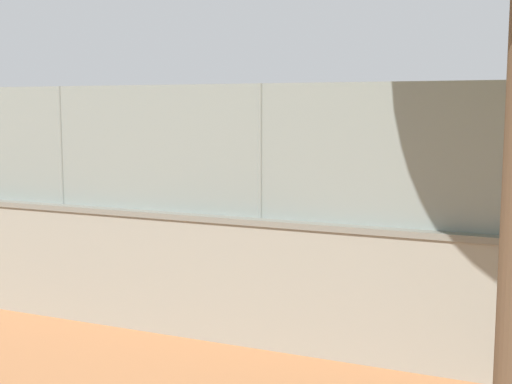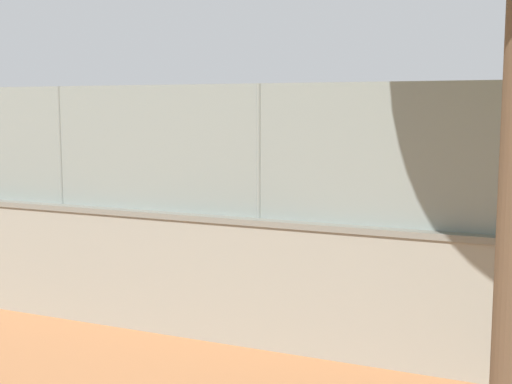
{
  "view_description": "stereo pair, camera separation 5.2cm",
  "coord_description": "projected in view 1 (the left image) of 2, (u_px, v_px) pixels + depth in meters",
  "views": [
    {
      "loc": [
        -3.88,
        20.31,
        3.26
      ],
      "look_at": [
        2.18,
        5.97,
        1.3
      ],
      "focal_mm": 48.09,
      "sensor_mm": 36.0,
      "label": 1
    },
    {
      "loc": [
        -3.93,
        20.29,
        3.26
      ],
      "look_at": [
        2.18,
        5.97,
        1.3
      ],
      "focal_mm": 48.09,
      "sensor_mm": 36.0,
      "label": 2
    }
  ],
  "objects": [
    {
      "name": "player_at_service_line",
      "position": [
        279.0,
        197.0,
        17.13
      ],
      "size": [
        0.78,
        1.28,
        1.67
      ],
      "color": "#591919",
      "rests_on": "ground_plane"
    },
    {
      "name": "fence_panel_on_wall",
      "position": [
        260.0,
        151.0,
        9.11
      ],
      "size": [
        26.53,
        0.45,
        1.79
      ],
      "color": "gray",
      "rests_on": "perimeter_wall"
    },
    {
      "name": "sports_ball",
      "position": [
        284.0,
        202.0,
        23.0
      ],
      "size": [
        0.09,
        0.09,
        0.09
      ],
      "primitive_type": "sphere",
      "color": "orange",
      "rests_on": "ground_plane"
    },
    {
      "name": "perimeter_wall",
      "position": [
        260.0,
        281.0,
        9.33
      ],
      "size": [
        27.01,
        0.82,
        1.76
      ],
      "color": "gray",
      "rests_on": "ground_plane"
    },
    {
      "name": "player_baseline_waiting",
      "position": [
        285.0,
        175.0,
        23.57
      ],
      "size": [
        0.85,
        0.97,
        1.52
      ],
      "color": "#B2B2B2",
      "rests_on": "ground_plane"
    },
    {
      "name": "ground_plane",
      "position": [
        401.0,
        216.0,
        20.47
      ],
      "size": [
        260.0,
        260.0,
        0.0
      ],
      "primitive_type": "plane",
      "color": "#B27247"
    }
  ]
}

